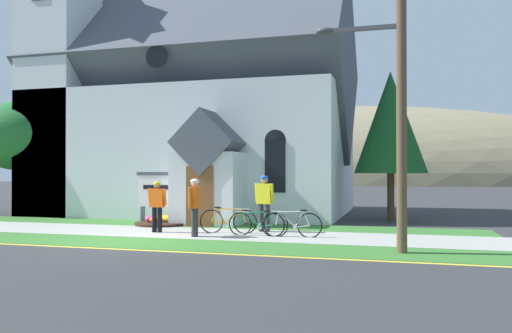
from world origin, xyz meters
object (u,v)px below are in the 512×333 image
(bicycle_yellow, at_px, (228,221))
(bicycle_blue, at_px, (293,224))
(cyclist_in_white_jersey, at_px, (157,203))
(cyclist_in_orange_jersey, at_px, (195,203))
(bicycle_red, at_px, (257,224))
(roadside_conifer, at_px, (390,122))
(cyclist_in_red_jersey, at_px, (264,198))
(utility_pole, at_px, (397,70))
(church_sign, at_px, (164,191))
(yard_deciduous_tree, at_px, (27,137))

(bicycle_yellow, bearing_deg, bicycle_blue, -11.25)
(bicycle_yellow, height_order, cyclist_in_white_jersey, cyclist_in_white_jersey)
(bicycle_blue, height_order, cyclist_in_white_jersey, cyclist_in_white_jersey)
(cyclist_in_orange_jersey, bearing_deg, bicycle_blue, 13.65)
(bicycle_red, bearing_deg, bicycle_blue, -0.24)
(roadside_conifer, bearing_deg, bicycle_red, -121.58)
(cyclist_in_white_jersey, relative_size, cyclist_in_red_jersey, 0.90)
(utility_pole, xyz_separation_m, roadside_conifer, (-0.25, 8.25, -0.45))
(church_sign, distance_m, cyclist_in_red_jersey, 4.27)
(bicycle_blue, relative_size, roadside_conifer, 0.29)
(cyclist_in_orange_jersey, xyz_separation_m, utility_pole, (5.71, -1.46, 3.30))
(utility_pole, bearing_deg, bicycle_yellow, 153.16)
(utility_pole, distance_m, roadside_conifer, 8.27)
(bicycle_red, bearing_deg, roadside_conifer, 58.42)
(yard_deciduous_tree, bearing_deg, utility_pole, -24.38)
(utility_pole, bearing_deg, roadside_conifer, 91.74)
(roadside_conifer, relative_size, yard_deciduous_tree, 1.13)
(yard_deciduous_tree, bearing_deg, cyclist_in_white_jersey, -30.03)
(bicycle_red, xyz_separation_m, bicycle_yellow, (-1.05, 0.42, 0.02))
(cyclist_in_white_jersey, xyz_separation_m, yard_deciduous_tree, (-9.37, 5.42, 2.62))
(utility_pole, height_order, roadside_conifer, utility_pole)
(cyclist_in_orange_jersey, height_order, yard_deciduous_tree, yard_deciduous_tree)
(cyclist_in_orange_jersey, distance_m, yard_deciduous_tree, 12.74)
(bicycle_yellow, xyz_separation_m, cyclist_in_white_jersey, (-2.19, -0.45, 0.54))
(bicycle_blue, height_order, utility_pole, utility_pole)
(yard_deciduous_tree, bearing_deg, cyclist_in_orange_jersey, -29.11)
(utility_pole, bearing_deg, church_sign, 151.26)
(bicycle_red, relative_size, utility_pole, 0.22)
(bicycle_blue, height_order, roadside_conifer, roadside_conifer)
(church_sign, bearing_deg, bicycle_red, -29.39)
(roadside_conifer, xyz_separation_m, yard_deciduous_tree, (-16.36, -0.72, -0.30))
(church_sign, height_order, roadside_conifer, roadside_conifer)
(church_sign, height_order, cyclist_in_red_jersey, church_sign)
(bicycle_yellow, bearing_deg, cyclist_in_red_jersey, 32.51)
(bicycle_red, distance_m, yard_deciduous_tree, 14.07)
(bicycle_blue, height_order, bicycle_yellow, bicycle_yellow)
(bicycle_yellow, height_order, roadside_conifer, roadside_conifer)
(utility_pole, bearing_deg, bicycle_blue, 143.87)
(cyclist_in_orange_jersey, height_order, cyclist_in_white_jersey, cyclist_in_orange_jersey)
(church_sign, distance_m, yard_deciduous_tree, 9.31)
(bicycle_red, distance_m, bicycle_yellow, 1.13)
(roadside_conifer, distance_m, yard_deciduous_tree, 16.38)
(bicycle_red, bearing_deg, yard_deciduous_tree, 156.84)
(cyclist_in_white_jersey, distance_m, roadside_conifer, 9.75)
(bicycle_yellow, bearing_deg, roadside_conifer, 49.85)
(cyclist_in_orange_jersey, bearing_deg, utility_pole, -14.33)
(yard_deciduous_tree, bearing_deg, bicycle_red, -23.16)
(bicycle_blue, bearing_deg, yard_deciduous_tree, 158.49)
(roadside_conifer, bearing_deg, bicycle_blue, -113.59)
(cyclist_in_red_jersey, relative_size, roadside_conifer, 0.30)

